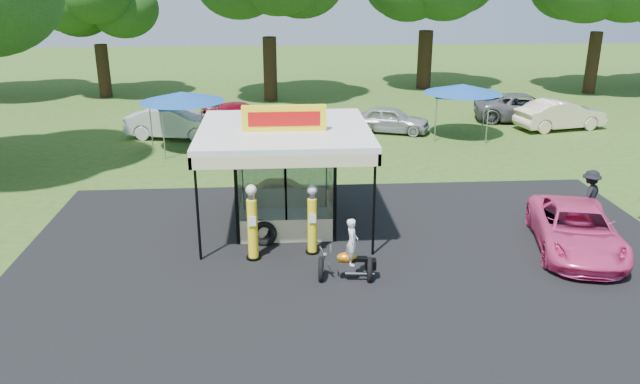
{
  "coord_description": "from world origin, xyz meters",
  "views": [
    {
      "loc": [
        -2.19,
        -14.4,
        8.01
      ],
      "look_at": [
        -0.92,
        4.0,
        1.51
      ],
      "focal_mm": 35.0,
      "sensor_mm": 36.0,
      "label": 1
    }
  ],
  "objects_px": {
    "gas_station_kiosk": "(285,175)",
    "gas_pump_right": "(312,221)",
    "bg_car_d": "(525,108)",
    "bg_car_e": "(560,115)",
    "bg_car_b": "(242,115)",
    "tent_east": "(463,89)",
    "motorcycle": "(350,256)",
    "pink_sedan": "(576,229)",
    "bg_car_a": "(175,123)",
    "gas_pump_left": "(252,224)",
    "kiosk_car": "(285,190)",
    "bg_car_c": "(390,119)",
    "spectator_east_a": "(589,195)",
    "tent_west": "(182,97)"
  },
  "relations": [
    {
      "from": "gas_station_kiosk",
      "to": "gas_pump_right",
      "type": "height_order",
      "value": "gas_station_kiosk"
    },
    {
      "from": "bg_car_d",
      "to": "bg_car_e",
      "type": "bearing_deg",
      "value": -138.08
    },
    {
      "from": "bg_car_b",
      "to": "tent_east",
      "type": "height_order",
      "value": "tent_east"
    },
    {
      "from": "bg_car_d",
      "to": "motorcycle",
      "type": "bearing_deg",
      "value": 157.8
    },
    {
      "from": "pink_sedan",
      "to": "bg_car_a",
      "type": "relative_size",
      "value": 1.02
    },
    {
      "from": "gas_pump_left",
      "to": "motorcycle",
      "type": "distance_m",
      "value": 3.08
    },
    {
      "from": "kiosk_car",
      "to": "bg_car_c",
      "type": "xyz_separation_m",
      "value": [
        5.75,
        10.38,
        0.22
      ]
    },
    {
      "from": "bg_car_c",
      "to": "tent_east",
      "type": "xyz_separation_m",
      "value": [
        3.43,
        -1.12,
        1.76
      ]
    },
    {
      "from": "spectator_east_a",
      "to": "bg_car_d",
      "type": "distance_m",
      "value": 15.18
    },
    {
      "from": "bg_car_c",
      "to": "tent_west",
      "type": "distance_m",
      "value": 10.88
    },
    {
      "from": "spectator_east_a",
      "to": "tent_west",
      "type": "height_order",
      "value": "tent_west"
    },
    {
      "from": "gas_station_kiosk",
      "to": "bg_car_d",
      "type": "relative_size",
      "value": 0.97
    },
    {
      "from": "tent_east",
      "to": "tent_west",
      "type": "bearing_deg",
      "value": -173.78
    },
    {
      "from": "gas_pump_right",
      "to": "bg_car_e",
      "type": "distance_m",
      "value": 20.66
    },
    {
      "from": "bg_car_e",
      "to": "tent_west",
      "type": "relative_size",
      "value": 1.22
    },
    {
      "from": "gas_pump_left",
      "to": "bg_car_a",
      "type": "height_order",
      "value": "gas_pump_left"
    },
    {
      "from": "spectator_east_a",
      "to": "bg_car_c",
      "type": "bearing_deg",
      "value": -109.5
    },
    {
      "from": "spectator_east_a",
      "to": "bg_car_c",
      "type": "relative_size",
      "value": 0.43
    },
    {
      "from": "gas_pump_right",
      "to": "spectator_east_a",
      "type": "relative_size",
      "value": 1.25
    },
    {
      "from": "bg_car_a",
      "to": "tent_west",
      "type": "relative_size",
      "value": 1.24
    },
    {
      "from": "kiosk_car",
      "to": "bg_car_b",
      "type": "xyz_separation_m",
      "value": [
        -2.12,
        12.23,
        0.19
      ]
    },
    {
      "from": "spectator_east_a",
      "to": "bg_car_e",
      "type": "relative_size",
      "value": 0.36
    },
    {
      "from": "tent_west",
      "to": "tent_east",
      "type": "distance_m",
      "value": 13.92
    },
    {
      "from": "bg_car_a",
      "to": "bg_car_e",
      "type": "distance_m",
      "value": 20.44
    },
    {
      "from": "gas_station_kiosk",
      "to": "bg_car_e",
      "type": "height_order",
      "value": "gas_station_kiosk"
    },
    {
      "from": "kiosk_car",
      "to": "pink_sedan",
      "type": "relative_size",
      "value": 0.56
    },
    {
      "from": "kiosk_car",
      "to": "bg_car_b",
      "type": "relative_size",
      "value": 0.61
    },
    {
      "from": "tent_west",
      "to": "bg_car_e",
      "type": "bearing_deg",
      "value": 7.81
    },
    {
      "from": "kiosk_car",
      "to": "bg_car_e",
      "type": "xyz_separation_m",
      "value": [
        15.01,
        10.45,
        0.32
      ]
    },
    {
      "from": "spectator_east_a",
      "to": "gas_pump_right",
      "type": "bearing_deg",
      "value": -26.63
    },
    {
      "from": "bg_car_c",
      "to": "tent_west",
      "type": "relative_size",
      "value": 1.03
    },
    {
      "from": "kiosk_car",
      "to": "pink_sedan",
      "type": "height_order",
      "value": "pink_sedan"
    },
    {
      "from": "kiosk_car",
      "to": "gas_pump_left",
      "type": "bearing_deg",
      "value": 168.21
    },
    {
      "from": "gas_pump_right",
      "to": "bg_car_e",
      "type": "relative_size",
      "value": 0.45
    },
    {
      "from": "tent_east",
      "to": "gas_pump_left",
      "type": "bearing_deg",
      "value": -125.91
    },
    {
      "from": "gas_pump_right",
      "to": "bg_car_b",
      "type": "height_order",
      "value": "gas_pump_right"
    },
    {
      "from": "gas_pump_right",
      "to": "motorcycle",
      "type": "bearing_deg",
      "value": -62.57
    },
    {
      "from": "gas_pump_left",
      "to": "pink_sedan",
      "type": "xyz_separation_m",
      "value": [
        9.73,
        -0.02,
        -0.43
      ]
    },
    {
      "from": "gas_pump_left",
      "to": "motorcycle",
      "type": "height_order",
      "value": "gas_pump_left"
    },
    {
      "from": "motorcycle",
      "to": "tent_west",
      "type": "relative_size",
      "value": 0.48
    },
    {
      "from": "kiosk_car",
      "to": "bg_car_c",
      "type": "distance_m",
      "value": 11.87
    },
    {
      "from": "gas_pump_left",
      "to": "kiosk_car",
      "type": "bearing_deg",
      "value": 78.21
    },
    {
      "from": "bg_car_d",
      "to": "bg_car_e",
      "type": "xyz_separation_m",
      "value": [
        1.21,
        -1.99,
        0.02
      ]
    },
    {
      "from": "motorcycle",
      "to": "kiosk_car",
      "type": "relative_size",
      "value": 0.67
    },
    {
      "from": "bg_car_c",
      "to": "bg_car_d",
      "type": "height_order",
      "value": "bg_car_d"
    },
    {
      "from": "bg_car_c",
      "to": "bg_car_b",
      "type": "bearing_deg",
      "value": 95.81
    },
    {
      "from": "bg_car_d",
      "to": "tent_east",
      "type": "distance_m",
      "value": 5.87
    },
    {
      "from": "pink_sedan",
      "to": "bg_car_e",
      "type": "xyz_separation_m",
      "value": [
        6.29,
        15.26,
        0.1
      ]
    },
    {
      "from": "bg_car_a",
      "to": "bg_car_b",
      "type": "distance_m",
      "value": 4.02
    },
    {
      "from": "bg_car_c",
      "to": "bg_car_e",
      "type": "distance_m",
      "value": 9.27
    }
  ]
}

